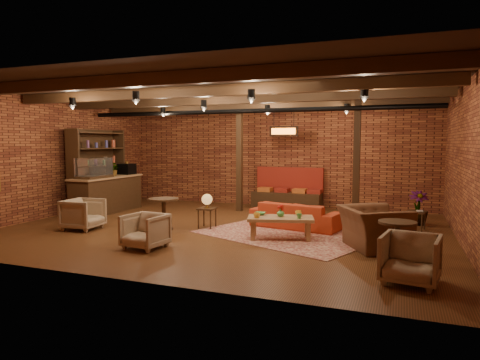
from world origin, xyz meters
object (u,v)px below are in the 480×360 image
at_px(armchair_right, 374,221).
at_px(plant_tall, 419,174).
at_px(side_table_book, 416,213).
at_px(round_table_left, 164,208).
at_px(armchair_b, 145,229).
at_px(sofa, 296,215).
at_px(side_table_lamp, 207,202).
at_px(armchair_a, 83,213).
at_px(round_table_right, 397,236).
at_px(armchair_far, 410,257).
at_px(coffee_table, 280,219).

distance_m(armchair_right, plant_tall, 3.10).
height_order(side_table_book, plant_tall, plant_tall).
bearing_deg(armchair_right, round_table_left, 59.41).
distance_m(round_table_left, armchair_b, 1.77).
height_order(sofa, side_table_lamp, side_table_lamp).
bearing_deg(armchair_a, side_table_lamp, -69.10).
xyz_separation_m(round_table_right, armchair_far, (0.19, -0.98, -0.09)).
relative_size(armchair_b, plant_tall, 0.29).
xyz_separation_m(armchair_a, side_table_book, (7.24, 2.70, 0.01)).
bearing_deg(armchair_far, armchair_b, -175.68).
xyz_separation_m(round_table_left, armchair_b, (0.59, -1.67, -0.13)).
distance_m(round_table_left, side_table_book, 5.85).
height_order(sofa, round_table_left, round_table_left).
relative_size(coffee_table, armchair_far, 1.88).
xyz_separation_m(armchair_b, round_table_right, (4.51, 0.56, 0.12)).
xyz_separation_m(round_table_left, plant_tall, (5.54, 2.73, 0.76)).
distance_m(side_table_lamp, armchair_b, 2.24).
distance_m(armchair_a, round_table_right, 6.88).
xyz_separation_m(side_table_book, round_table_right, (-0.38, -3.15, 0.08)).
bearing_deg(armchair_a, round_table_left, -73.44).
height_order(sofa, plant_tall, plant_tall).
relative_size(round_table_left, armchair_a, 0.93).
bearing_deg(side_table_book, round_table_right, -96.91).
distance_m(side_table_lamp, round_table_right, 4.56).
relative_size(sofa, armchair_far, 2.65).
relative_size(armchair_a, plant_tall, 0.32).
distance_m(round_table_left, armchair_right, 4.68).
bearing_deg(side_table_lamp, round_table_right, -21.27).
bearing_deg(armchair_right, coffee_table, 55.68).
xyz_separation_m(coffee_table, armchair_far, (2.51, -2.12, -0.02)).
bearing_deg(armchair_right, side_table_book, -48.63).
bearing_deg(side_table_lamp, plant_tall, 24.94).
xyz_separation_m(side_table_lamp, armchair_a, (-2.61, -1.20, -0.22)).
bearing_deg(armchair_a, armchair_far, -105.30).
distance_m(armchair_right, side_table_book, 2.36).
distance_m(armchair_a, armchair_far, 7.20).
height_order(side_table_lamp, plant_tall, plant_tall).
distance_m(sofa, coffee_table, 1.24).
height_order(round_table_left, armchair_far, armchair_far).
bearing_deg(armchair_a, sofa, -71.09).
bearing_deg(armchair_right, plant_tall, -45.25).
distance_m(side_table_book, plant_tall, 1.09).
distance_m(sofa, side_table_book, 2.77).
distance_m(side_table_book, armchair_far, 4.14).
relative_size(armchair_far, plant_tall, 0.32).
xyz_separation_m(side_table_lamp, armchair_b, (-0.26, -2.21, -0.25)).
height_order(coffee_table, armchair_right, armchair_right).
bearing_deg(armchair_a, plant_tall, -68.93).
bearing_deg(side_table_lamp, armchair_b, -96.79).
bearing_deg(round_table_left, armchair_far, -21.57).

